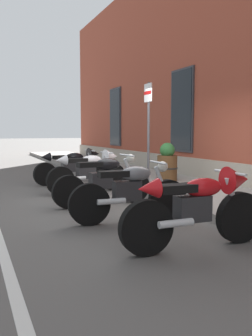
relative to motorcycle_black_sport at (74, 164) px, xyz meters
name	(u,v)px	position (x,y,z in m)	size (l,w,h in m)	color
ground_plane	(151,200)	(3.07, 0.82, -0.55)	(140.00, 140.00, 0.00)	#565451
sidewalk	(199,193)	(3.07, 2.07, -0.47)	(33.03, 2.49, 0.16)	gray
motorcycle_black_sport	(74,164)	(0.00, 0.00, 0.00)	(0.63, 2.16, 1.00)	black
motorcycle_white_sport	(91,169)	(1.61, -0.04, 0.01)	(0.62, 2.05, 1.03)	black
motorcycle_black_naked	(104,181)	(3.16, -0.27, -0.05)	(0.62, 2.07, 1.01)	black
motorcycle_grey_naked	(131,192)	(4.57, -0.32, -0.06)	(0.62, 2.02, 0.98)	black
motorcycle_red_sport	(201,205)	(6.14, -0.07, 0.01)	(0.62, 2.04, 1.02)	black
parking_sign	(148,119)	(1.92, 1.35, 1.22)	(0.36, 0.07, 2.50)	#4C4C51
barrel_planter	(167,164)	(1.49, 2.15, 0.06)	(0.56, 0.56, 1.01)	brown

